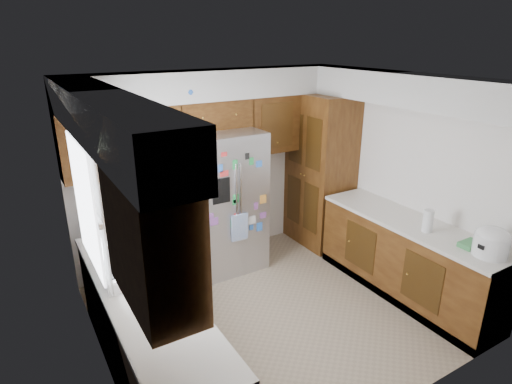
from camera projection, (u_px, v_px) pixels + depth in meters
floor at (275, 310)px, 4.75m from camera, size 3.60×3.60×0.00m
room_shell at (250, 145)px, 4.37m from camera, size 3.64×3.24×2.52m
left_counter_run at (152, 316)px, 3.97m from camera, size 1.36×3.20×0.92m
right_counter_run at (406, 261)px, 4.95m from camera, size 0.63×2.25×0.92m
pantry at (320, 171)px, 6.03m from camera, size 0.60×0.90×2.15m
fridge at (224, 201)px, 5.41m from camera, size 0.90×0.79×1.80m
bridge_cabinet at (213, 114)px, 5.23m from camera, size 0.96×0.34×0.35m
fridge_top_items at (208, 90)px, 5.03m from camera, size 0.74×0.32×0.26m
sink_assembly at (129, 263)px, 3.77m from camera, size 0.52×0.72×0.37m
left_counter_clutter at (114, 225)px, 4.39m from camera, size 0.43×0.96×0.38m
rice_cooker at (492, 241)px, 4.00m from camera, size 0.33×0.32×0.28m
paper_towel at (428, 221)px, 4.50m from camera, size 0.11×0.11×0.24m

